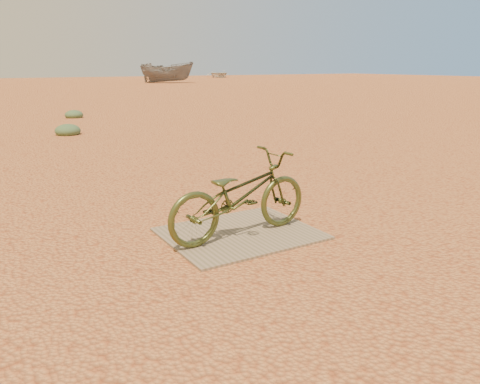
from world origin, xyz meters
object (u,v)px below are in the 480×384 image
plywood_board (240,233)px  boat_mid_right (167,72)px  boat_far_right (219,74)px  bicycle (240,195)px

plywood_board → boat_mid_right: size_ratio=0.30×
plywood_board → boat_far_right: boat_far_right is taller
plywood_board → boat_mid_right: 38.84m
boat_mid_right → boat_far_right: bearing=-13.5°
boat_far_right → boat_mid_right: bearing=-108.3°
boat_mid_right → boat_far_right: boat_mid_right is taller
bicycle → boat_far_right: bearing=-32.6°
bicycle → boat_far_right: 55.92m
plywood_board → bicycle: size_ratio=0.93×
plywood_board → boat_mid_right: boat_mid_right is taller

